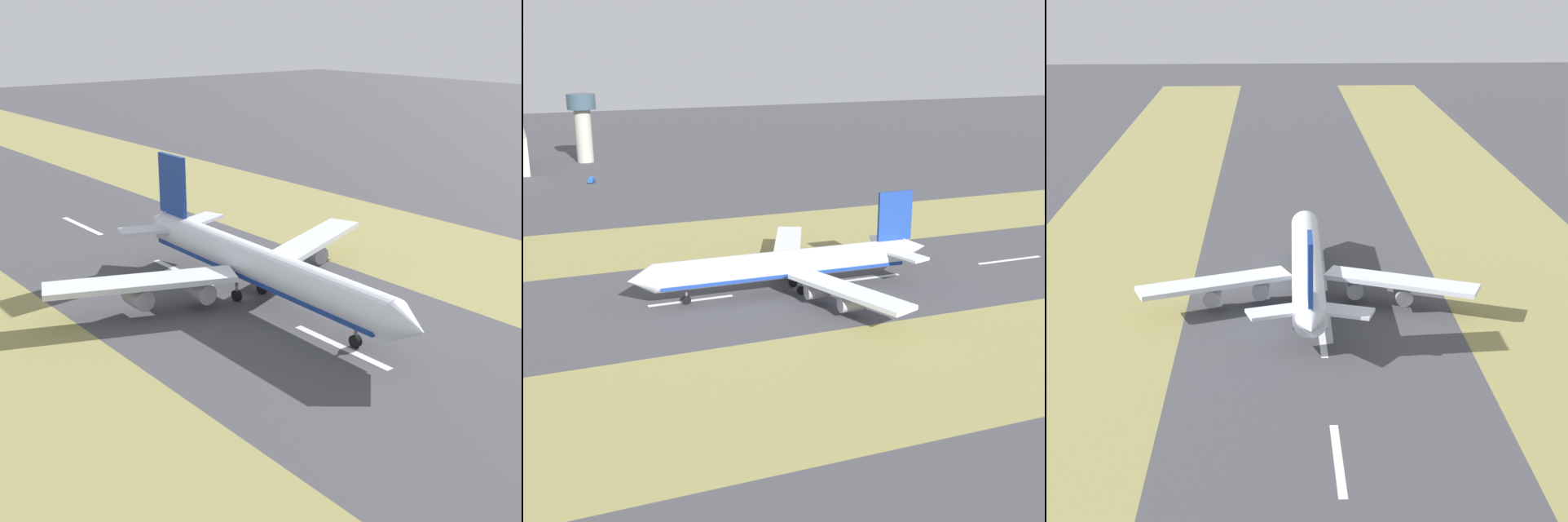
% 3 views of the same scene
% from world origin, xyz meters
% --- Properties ---
extents(ground_plane, '(800.00, 800.00, 0.00)m').
position_xyz_m(ground_plane, '(0.00, 0.00, 0.00)').
color(ground_plane, '#424247').
extents(grass_median_west, '(40.00, 600.00, 0.01)m').
position_xyz_m(grass_median_west, '(-45.00, 0.00, 0.00)').
color(grass_median_west, olive).
rests_on(grass_median_west, ground).
extents(grass_median_east, '(40.00, 600.00, 0.01)m').
position_xyz_m(grass_median_east, '(45.00, 0.00, 0.00)').
color(grass_median_east, olive).
rests_on(grass_median_east, ground).
extents(centreline_dash_near, '(1.20, 18.00, 0.01)m').
position_xyz_m(centreline_dash_near, '(0.00, -56.15, 0.01)').
color(centreline_dash_near, silver).
rests_on(centreline_dash_near, ground).
extents(centreline_dash_mid, '(1.20, 18.00, 0.01)m').
position_xyz_m(centreline_dash_mid, '(0.00, -16.15, 0.01)').
color(centreline_dash_mid, silver).
rests_on(centreline_dash_mid, ground).
extents(centreline_dash_far, '(1.20, 18.00, 0.01)m').
position_xyz_m(centreline_dash_far, '(0.00, 23.85, 0.01)').
color(centreline_dash_far, silver).
rests_on(centreline_dash_far, ground).
extents(airplane_main_jet, '(64.12, 67.09, 20.20)m').
position_xyz_m(airplane_main_jet, '(-1.89, 1.95, 6.02)').
color(airplane_main_jet, silver).
rests_on(airplane_main_jet, ground).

